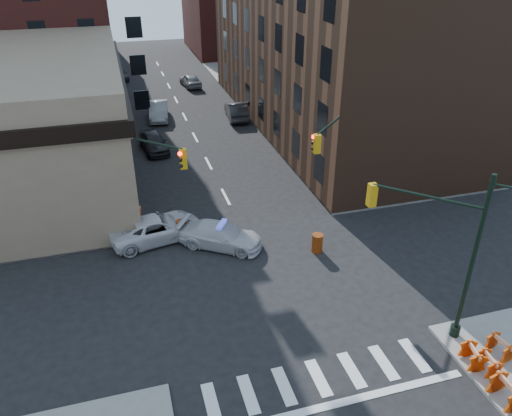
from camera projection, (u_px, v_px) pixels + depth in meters
ground at (269, 281)px, 26.27m from camera, size 140.00×140.00×0.00m
sidewalk_ne at (370, 86)px, 59.39m from camera, size 34.00×54.50×0.15m
commercial_row_ne at (332, 48)px, 44.98m from camera, size 14.00×34.00×14.00m
filler_ne at (242, 9)px, 75.55m from camera, size 16.00×16.00×12.00m
signal_pole_se at (447, 245)px, 20.87m from camera, size 5.40×5.27×8.00m
signal_pole_nw at (138, 178)px, 27.23m from camera, size 3.58×3.67×8.00m
signal_pole_ne at (335, 155)px, 30.10m from camera, size 3.67×3.58×8.00m
tree_ne_near at (262, 81)px, 48.27m from camera, size 3.00×3.00×4.85m
tree_ne_far at (241, 63)px, 55.00m from camera, size 3.00×3.00×4.85m
police_car at (221, 235)px, 28.89m from camera, size 5.23×4.36×1.43m
pickup at (156, 228)px, 29.51m from camera, size 5.90×3.62×1.53m
parked_car_wnear at (154, 142)px, 41.64m from camera, size 2.44×4.84×1.58m
parked_car_wfar at (159, 111)px, 48.82m from camera, size 2.31×5.17×1.65m
parked_car_wdeep at (119, 74)px, 62.23m from camera, size 2.41×4.79×1.34m
parked_car_enear at (236, 111)px, 48.92m from camera, size 2.14×5.09×1.63m
parked_car_efar at (190, 80)px, 59.25m from camera, size 2.32×4.62×1.51m
pedestrian_a at (133, 226)px, 29.22m from camera, size 0.79×0.72×1.80m
pedestrian_b at (68, 229)px, 29.00m from camera, size 1.04×0.97×1.71m
pedestrian_c at (35, 239)px, 27.91m from camera, size 1.14×0.72×1.80m
barrel_road at (317, 243)px, 28.48m from camera, size 0.76×0.76×1.11m
barrel_bank at (182, 229)px, 29.80m from camera, size 0.64×0.64×1.13m
barricade_se_a at (472, 356)px, 20.83m from camera, size 0.79×1.24×0.86m
barricade_se_b at (500, 347)px, 21.28m from camera, size 0.73×1.22×0.86m
barricade_se_c at (489, 363)px, 20.52m from camera, size 0.65×1.12×0.80m
barricade_se_d at (506, 392)px, 19.11m from camera, size 0.69×1.35×1.01m
barricade_nw_a at (131, 215)px, 31.09m from camera, size 1.47×0.96×1.01m
barricade_nw_b at (78, 239)px, 28.76m from camera, size 1.28×0.72×0.92m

